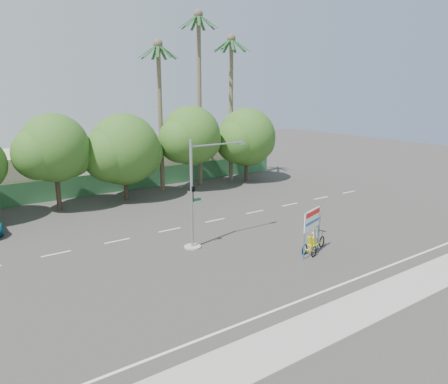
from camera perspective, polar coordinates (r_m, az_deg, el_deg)
ground at (r=26.87m, az=5.01°, el=-8.60°), size 120.00×120.00×0.00m
sidewalk_near at (r=22.24m, az=18.02°, el=-14.05°), size 50.00×2.40×0.12m
fence at (r=44.43m, az=-13.24°, el=1.39°), size 38.00×0.08×2.00m
building_left at (r=45.98m, az=-27.09°, el=1.93°), size 12.00×8.00×4.00m
building_right at (r=51.65m, az=-7.00°, el=4.24°), size 14.00×8.00×3.60m
tree_left at (r=38.29m, az=-21.33°, el=5.08°), size 6.66×5.60×8.07m
tree_center at (r=40.24m, az=-12.97°, el=5.18°), size 7.62×6.40×7.85m
tree_right at (r=43.29m, az=-4.40°, el=7.09°), size 6.90×5.80×8.36m
tree_far_right at (r=47.33m, az=2.93°, el=6.95°), size 7.38×6.20×7.94m
palm_tall at (r=45.36m, az=-3.26°, el=14.02°), size 3.73×3.79×17.45m
palm_mid at (r=47.62m, az=0.93°, el=12.74°), size 3.73×3.79×15.45m
palm_short at (r=43.14m, az=-8.39°, el=11.79°), size 3.73×3.79×14.45m
traffic_signal at (r=27.75m, az=-3.68°, el=-1.48°), size 4.72×1.10×7.00m
trike_billboard at (r=27.71m, az=11.61°, el=-5.44°), size 2.96×1.29×3.04m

